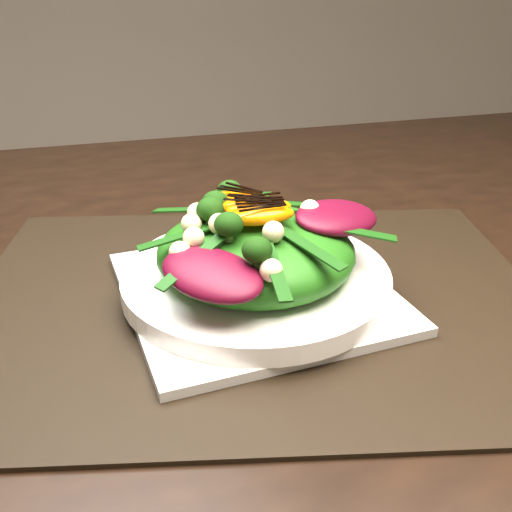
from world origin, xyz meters
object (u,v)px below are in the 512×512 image
object	(u,v)px
dining_table	(357,234)
placemat	(256,298)
plate_base	(256,292)
orange_segment	(229,207)
salad_bowl	(256,279)
lettuce_mound	(256,252)

from	to	relation	value
dining_table	placemat	size ratio (longest dim) A/B	2.90
plate_base	orange_segment	distance (m)	0.09
dining_table	orange_segment	size ratio (longest dim) A/B	26.45
orange_segment	salad_bowl	bearing A→B (deg)	-52.11
dining_table	placemat	distance (m)	0.24
placemat	salad_bowl	bearing A→B (deg)	0.00
dining_table	placemat	world-z (taller)	dining_table
dining_table	orange_segment	xyz separation A→B (m)	(-0.20, -0.13, 0.11)
dining_table	lettuce_mound	distance (m)	0.25
dining_table	lettuce_mound	world-z (taller)	dining_table
dining_table	salad_bowl	world-z (taller)	dining_table
plate_base	lettuce_mound	size ratio (longest dim) A/B	1.31
salad_bowl	orange_segment	distance (m)	0.07
placemat	salad_bowl	world-z (taller)	salad_bowl
dining_table	lettuce_mound	bearing A→B (deg)	-139.21
placemat	salad_bowl	distance (m)	0.02
salad_bowl	dining_table	bearing A→B (deg)	40.79
placemat	plate_base	bearing A→B (deg)	0.00
plate_base	salad_bowl	distance (m)	0.01
placemat	salad_bowl	xyz separation A→B (m)	(0.00, 0.00, 0.02)
placemat	dining_table	bearing A→B (deg)	40.79
plate_base	salad_bowl	size ratio (longest dim) A/B	0.95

